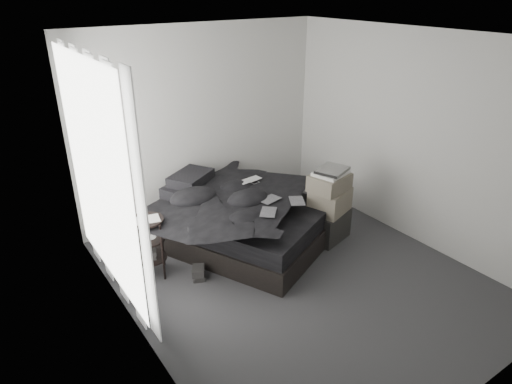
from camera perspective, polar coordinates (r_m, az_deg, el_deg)
floor at (r=5.32m, az=4.97°, el=-10.37°), size 3.60×4.20×0.01m
ceiling at (r=4.38m, az=6.28°, el=18.70°), size 3.60×4.20×0.01m
wall_back at (r=6.35m, az=-6.74°, el=8.59°), size 3.60×0.01×2.60m
wall_front at (r=3.54m, az=27.97°, el=-8.17°), size 3.60×0.01×2.60m
wall_left at (r=3.88m, az=-15.40°, el=-3.02°), size 0.01×4.20×2.60m
wall_right at (r=5.95m, az=19.11°, el=6.27°), size 0.01×4.20×2.60m
window_left at (r=4.66m, az=-19.09°, el=1.92°), size 0.02×2.00×2.30m
curtain_left at (r=4.70m, az=-18.40°, el=1.28°), size 0.06×2.12×2.48m
bed at (r=5.89m, az=-1.97°, el=-4.87°), size 2.27×2.52×0.28m
mattress at (r=5.77m, az=-2.01°, el=-2.72°), size 2.19×2.44×0.22m
duvet at (r=5.64m, az=-1.62°, el=-0.77°), size 2.11×2.23×0.24m
pillow_lower at (r=6.09m, az=-8.63°, el=0.41°), size 0.74×0.64×0.14m
pillow_upper at (r=6.07m, az=-8.15°, el=1.77°), size 0.70×0.64×0.13m
laptop at (r=5.93m, az=-0.48°, el=1.96°), size 0.35×0.25×0.03m
comic_a at (r=5.17m, az=1.57°, el=-1.78°), size 0.30×0.31×0.01m
comic_b at (r=5.47m, az=1.75°, el=-0.16°), size 0.29×0.22×0.01m
comic_c at (r=5.44m, az=5.17°, el=-0.29°), size 0.28×0.31×0.01m
side_stand at (r=5.28m, az=-13.19°, el=-6.75°), size 0.49×0.49×0.69m
papers at (r=5.10m, az=-13.46°, el=-3.41°), size 0.31×0.25×0.01m
floor_books at (r=5.26m, az=-7.20°, el=-10.04°), size 0.20×0.23×0.13m
box_lower at (r=5.99m, az=8.85°, el=-4.02°), size 0.62×0.54×0.39m
box_mid at (r=5.84m, az=9.22°, el=-1.05°), size 0.59×0.53×0.30m
box_upper at (r=5.72m, az=9.17°, el=1.19°), size 0.54×0.47×0.21m
art_book_white at (r=5.68m, az=9.32°, el=2.36°), size 0.47×0.41×0.04m
art_book_snake at (r=5.67m, az=9.51°, el=2.72°), size 0.48×0.43×0.04m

